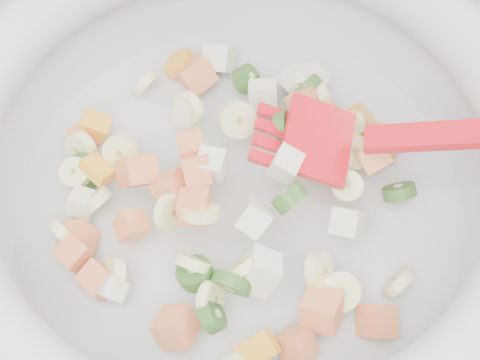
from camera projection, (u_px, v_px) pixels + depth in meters
name	position (u px, v px, depth m)	size (l,w,h in m)	color
counter	(315.00, 315.00, 0.99)	(2.00, 0.60, 0.90)	gray
mixing_bowl	(240.00, 169.00, 0.51)	(0.45, 0.42, 0.15)	#BCBCBA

